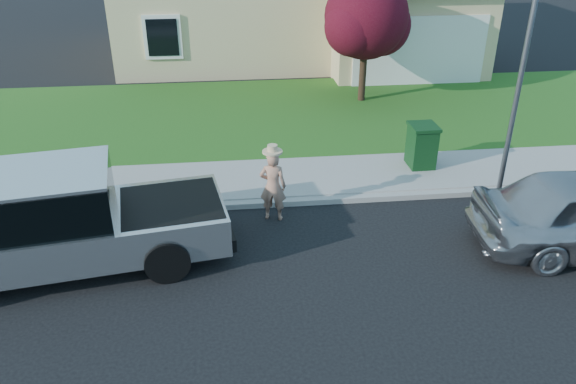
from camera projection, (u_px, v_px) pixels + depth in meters
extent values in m
plane|color=black|center=(242.00, 291.00, 9.32)|extent=(80.00, 80.00, 0.00)
cube|color=gray|center=(284.00, 202.00, 11.95)|extent=(40.00, 0.20, 0.12)
cube|color=gray|center=(279.00, 179.00, 12.91)|extent=(40.00, 2.00, 0.15)
cube|color=#184814|center=(264.00, 115.00, 16.89)|extent=(40.00, 7.00, 0.10)
cube|color=#C8B480|center=(396.00, 23.00, 21.58)|extent=(5.50, 6.00, 3.20)
cube|color=white|center=(420.00, 51.00, 19.07)|extent=(4.60, 0.12, 2.30)
cube|color=black|center=(163.00, 37.00, 19.35)|extent=(1.30, 0.10, 1.50)
cylinder|color=black|center=(167.00, 260.00, 9.44)|extent=(0.80, 0.40, 0.77)
cylinder|color=black|center=(160.00, 211.00, 10.96)|extent=(0.80, 0.40, 0.77)
cube|color=silver|center=(66.00, 233.00, 9.69)|extent=(5.71, 2.74, 0.69)
cube|color=black|center=(48.00, 197.00, 9.32)|extent=(2.27, 2.08, 0.82)
cube|color=silver|center=(43.00, 174.00, 9.12)|extent=(2.27, 2.08, 0.08)
cube|color=black|center=(171.00, 203.00, 9.96)|extent=(1.96, 1.88, 0.06)
cube|color=black|center=(225.00, 221.00, 10.42)|extent=(0.40, 1.82, 0.24)
cube|color=black|center=(10.00, 181.00, 10.07)|extent=(0.15, 0.23, 0.17)
imported|color=tan|center=(273.00, 186.00, 11.13)|extent=(0.61, 0.47, 1.47)
cylinder|color=#D1B186|center=(272.00, 151.00, 10.79)|extent=(0.39, 0.39, 0.04)
cylinder|color=#D1B186|center=(272.00, 148.00, 10.76)|extent=(0.20, 0.20, 0.14)
cylinder|color=black|center=(363.00, 73.00, 17.61)|extent=(0.22, 0.22, 1.76)
sphere|color=#4B101B|center=(366.00, 17.00, 16.83)|extent=(2.53, 2.53, 2.53)
sphere|color=#4B101B|center=(380.00, 26.00, 17.32)|extent=(1.87, 1.87, 1.87)
sphere|color=#4B101B|center=(354.00, 27.00, 16.59)|extent=(1.76, 1.76, 1.76)
cube|color=black|center=(422.00, 147.00, 13.20)|extent=(0.58, 0.67, 0.94)
cube|color=black|center=(424.00, 127.00, 12.96)|extent=(0.63, 0.73, 0.08)
cylinder|color=slate|center=(516.00, 101.00, 11.10)|extent=(0.11, 0.11, 4.48)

